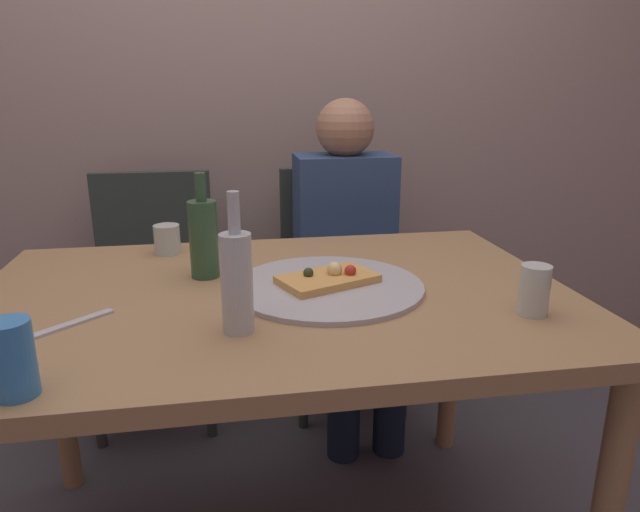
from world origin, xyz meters
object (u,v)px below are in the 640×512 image
chair_left (154,279)px  guest_in_sweater (349,249)px  beer_bottle (203,237)px  dining_table (276,324)px  tumbler_near (167,239)px  pizza_tray (327,286)px  table_knife (61,327)px  tumbler_far (534,290)px  wine_bottle (237,280)px  soda_can (12,359)px  chair_right (340,269)px  pizza_slice_last (328,278)px

chair_left → guest_in_sweater: (0.71, -0.15, 0.13)m
beer_bottle → guest_in_sweater: size_ratio=0.22×
dining_table → guest_in_sweater: guest_in_sweater is taller
dining_table → guest_in_sweater: 0.79m
dining_table → tumbler_near: tumbler_near is taller
tumbler_near → pizza_tray: bearing=-43.1°
table_knife → tumbler_far: bearing=-47.8°
beer_bottle → chair_left: (-0.22, 0.73, -0.34)m
guest_in_sweater → wine_bottle: bearing=65.3°
dining_table → soda_can: bearing=-137.6°
tumbler_near → tumbler_far: bearing=-37.0°
tumbler_far → chair_right: size_ratio=0.12×
chair_right → guest_in_sweater: size_ratio=0.77×
dining_table → wine_bottle: bearing=-113.1°
tumbler_near → chair_left: size_ratio=0.09×
wine_bottle → table_knife: size_ratio=1.24×
pizza_tray → tumbler_near: tumbler_near is taller
dining_table → beer_bottle: beer_bottle is taller
tumbler_near → soda_can: size_ratio=0.66×
tumbler_far → table_knife: 0.95m
pizza_tray → beer_bottle: (-0.28, 0.14, 0.09)m
dining_table → pizza_slice_last: (0.13, 0.00, 0.11)m
chair_right → tumbler_far: bearing=99.2°
chair_left → tumbler_far: bearing=129.2°
tumbler_far → table_knife: tumbler_far is taller
pizza_slice_last → tumbler_far: 0.45m
soda_can → chair_left: (0.05, 1.26, -0.30)m
pizza_slice_last → chair_left: chair_left is taller
pizza_slice_last → tumbler_far: bearing=-31.1°
pizza_tray → table_knife: 0.57m
soda_can → wine_bottle: bearing=28.2°
pizza_tray → guest_in_sweater: size_ratio=0.38×
dining_table → chair_right: 0.94m
wine_bottle → tumbler_near: 0.60m
table_knife → chair_left: (0.05, 1.00, -0.25)m
chair_left → chair_right: same height
wine_bottle → table_knife: bearing=168.7°
beer_bottle → tumbler_near: beer_bottle is taller
pizza_slice_last → wine_bottle: size_ratio=0.93×
wine_bottle → tumbler_far: bearing=-1.7°
tumbler_near → tumbler_far: (0.78, -0.59, 0.01)m
pizza_slice_last → chair_left: 1.03m
dining_table → tumbler_far: 0.58m
pizza_slice_last → soda_can: bearing=-144.5°
pizza_tray → beer_bottle: 0.33m
tumbler_near → tumbler_far: tumbler_far is taller
pizza_slice_last → table_knife: bearing=-165.2°
beer_bottle → tumbler_far: (0.67, -0.36, -0.05)m
dining_table → guest_in_sweater: bearing=64.8°
pizza_slice_last → beer_bottle: 0.32m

